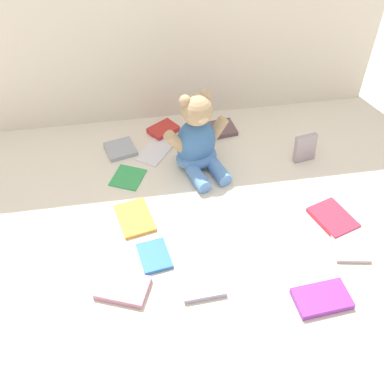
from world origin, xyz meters
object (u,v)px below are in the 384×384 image
Objects in this scene: book_case_0 at (322,298)px; book_case_9 at (128,177)px; book_case_7 at (154,256)px; book_case_2 at (163,130)px; book_case_8 at (333,218)px; teddy_bear at (197,141)px; book_case_13 at (123,288)px; book_case_11 at (217,129)px; book_case_6 at (349,242)px; book_case_4 at (135,218)px; book_case_3 at (156,151)px; book_case_10 at (203,287)px; book_case_12 at (121,149)px; book_case_1 at (305,148)px.

book_case_9 is (-0.44, 0.51, -0.00)m from book_case_0.
book_case_2 is at bearing 71.79° from book_case_7.
teddy_bear is at bearing 120.40° from book_case_8.
book_case_13 is at bearing 174.31° from book_case_8.
book_case_6 is at bearing -162.45° from book_case_11.
book_case_13 reaches higher than book_case_4.
book_case_9 is 0.81× the size of book_case_11.
book_case_11 is (0.18, -0.03, -0.00)m from book_case_2.
book_case_0 is 0.71m from book_case_3.
book_case_10 is (-0.28, 0.08, -0.00)m from book_case_0.
book_case_4 is 1.33× the size of book_case_9.
book_case_8 and book_case_12 have the same top height.
book_case_10 is (0.02, -0.65, -0.00)m from book_case_2.
book_case_3 is 0.60m from book_case_8.
book_case_4 is at bearing 27.40° from book_case_10.
book_case_8 is at bearing -159.58° from book_case_11.
book_case_3 is at bearing 24.01° from book_case_0.
book_case_7 is at bearing 144.20° from book_case_11.
book_case_10 is (-0.40, -0.17, 0.00)m from book_case_8.
teddy_bear is 2.60× the size of book_case_7.
book_case_7 is (-0.17, -0.35, -0.09)m from teddy_bear.
book_case_1 is (0.13, 0.51, 0.04)m from book_case_0.
book_case_6 is (0.01, -0.35, -0.04)m from book_case_1.
teddy_bear reaches higher than book_case_7.
book_case_2 is at bearing 138.54° from book_case_6.
book_case_1 is at bearing 22.88° from book_case_3.
teddy_bear reaches higher than book_case_0.
book_case_1 is at bearing -18.50° from book_case_0.
book_case_2 is (-0.30, 0.73, 0.00)m from book_case_0.
book_case_10 is at bearing 69.73° from book_case_0.
book_case_1 is 0.36m from book_case_6.
book_case_4 is 0.17m from book_case_9.
book_case_13 is (-0.20, 0.03, 0.00)m from book_case_10.
book_case_11 is at bearing 4.98° from book_case_0.
book_case_7 is (-0.39, 0.20, -0.00)m from book_case_0.
book_case_3 is at bearing 122.15° from book_case_8.
book_case_10 is 0.20m from book_case_13.
book_case_9 is 0.41m from book_case_13.
book_case_3 is at bearing 129.56° from teddy_bear.
book_case_4 is 1.04× the size of book_case_13.
book_case_4 is 0.95× the size of book_case_6.
book_case_8 and book_case_11 have the same top height.
book_case_10 is (-0.06, -0.46, -0.09)m from teddy_bear.
book_case_7 is 0.46m from book_case_12.
book_case_6 is 0.53m from book_case_7.
book_case_8 is 1.37× the size of book_case_12.
teddy_bear is 2.15× the size of book_case_11.
teddy_bear is 0.28m from book_case_12.
book_case_0 is at bearing -9.92° from book_case_2.
book_case_0 reaches higher than book_case_12.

